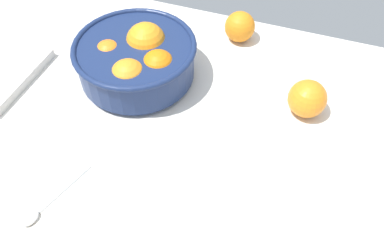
{
  "coord_description": "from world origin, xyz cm",
  "views": [
    {
      "loc": [
        17.88,
        -41.2,
        58.78
      ],
      "look_at": [
        2.97,
        1.37,
        4.17
      ],
      "focal_mm": 35.75,
      "sensor_mm": 36.0,
      "label": 1
    }
  ],
  "objects_px": {
    "loose_orange_2": "(240,27)",
    "spoon": "(46,205)",
    "fruit_bowl": "(137,60)",
    "loose_orange_0": "(307,99)"
  },
  "relations": [
    {
      "from": "fruit_bowl",
      "to": "loose_orange_0",
      "type": "relative_size",
      "value": 3.37
    },
    {
      "from": "loose_orange_2",
      "to": "spoon",
      "type": "relative_size",
      "value": 0.5
    },
    {
      "from": "loose_orange_0",
      "to": "spoon",
      "type": "distance_m",
      "value": 0.52
    },
    {
      "from": "loose_orange_2",
      "to": "spoon",
      "type": "bearing_deg",
      "value": -109.62
    },
    {
      "from": "loose_orange_2",
      "to": "spoon",
      "type": "height_order",
      "value": "loose_orange_2"
    },
    {
      "from": "loose_orange_0",
      "to": "loose_orange_2",
      "type": "distance_m",
      "value": 0.26
    },
    {
      "from": "loose_orange_2",
      "to": "spoon",
      "type": "xyz_separation_m",
      "value": [
        -0.19,
        -0.54,
        -0.03
      ]
    },
    {
      "from": "fruit_bowl",
      "to": "loose_orange_0",
      "type": "height_order",
      "value": "fruit_bowl"
    },
    {
      "from": "loose_orange_0",
      "to": "fruit_bowl",
      "type": "bearing_deg",
      "value": -176.57
    },
    {
      "from": "fruit_bowl",
      "to": "spoon",
      "type": "relative_size",
      "value": 1.8
    }
  ]
}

